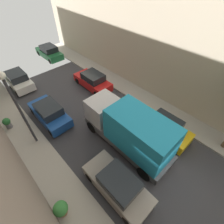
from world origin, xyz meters
TOP-DOWN VIEW (x-y plane):
  - ground at (0.00, 0.00)m, footprint 32.00×32.00m
  - sidewalk_right at (5.00, 0.00)m, footprint 2.00×44.00m
  - parked_car_left_2 at (-2.70, 0.88)m, footprint 1.78×4.20m
  - parked_car_left_3 at (-2.70, 8.67)m, footprint 1.78×4.20m
  - parked_car_left_4 at (-2.70, 15.24)m, footprint 1.78×4.20m
  - parked_car_right_2 at (2.70, 1.56)m, footprint 1.78×4.20m
  - parked_car_right_3 at (2.70, 9.87)m, footprint 1.78×4.20m
  - parked_car_right_4 at (2.70, 18.82)m, footprint 1.78×4.20m
  - delivery_truck at (0.00, 2.55)m, footprint 2.26×6.60m
  - potted_plant_1 at (-5.64, 2.02)m, footprint 0.76×0.76m
  - potted_plant_2 at (-5.55, 10.00)m, footprint 0.55×0.55m
  - lamp_post at (-4.60, 7.34)m, footprint 0.44×0.44m

SIDE VIEW (x-z plane):
  - ground at x=0.00m, z-range 0.00..0.00m
  - sidewalk_right at x=5.00m, z-range 0.00..0.15m
  - potted_plant_2 at x=-5.55m, z-range 0.20..1.13m
  - potted_plant_1 at x=-5.64m, z-range 0.20..1.20m
  - parked_car_left_2 at x=-2.70m, z-range -0.06..1.50m
  - parked_car_left_3 at x=-2.70m, z-range -0.06..1.50m
  - parked_car_left_4 at x=-2.70m, z-range -0.06..1.50m
  - parked_car_right_2 at x=2.70m, z-range -0.06..1.50m
  - parked_car_right_3 at x=2.70m, z-range -0.06..1.50m
  - parked_car_right_4 at x=2.70m, z-range -0.06..1.50m
  - delivery_truck at x=0.00m, z-range 0.10..3.48m
  - lamp_post at x=-4.60m, z-range 1.03..6.71m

